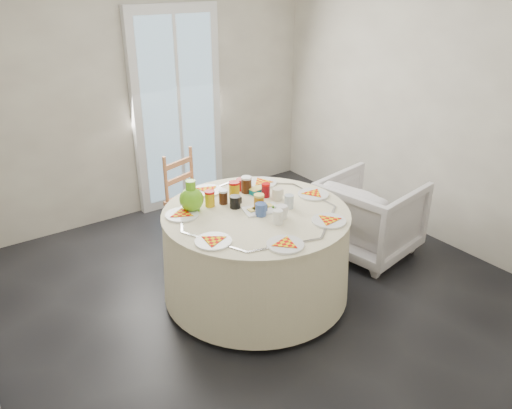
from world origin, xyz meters
TOP-DOWN VIEW (x-y plane):
  - floor at (0.00, 0.00)m, footprint 4.00×4.00m
  - wall_back at (0.00, 2.00)m, footprint 4.00×0.02m
  - wall_right at (2.00, 0.00)m, footprint 0.02×4.00m
  - glass_door at (0.40, 1.95)m, footprint 1.00×0.08m
  - table at (0.02, -0.01)m, footprint 1.45×1.45m
  - wooden_chair at (0.05, 1.04)m, footprint 0.50×0.49m
  - armchair at (1.26, -0.05)m, footprint 0.84×0.88m
  - place_settings at (0.02, -0.01)m, footprint 1.72×1.72m
  - jar_cluster at (0.01, 0.22)m, footprint 0.56×0.37m
  - butter_tub at (0.22, 0.27)m, footprint 0.12×0.09m
  - green_pitcher at (-0.36, 0.29)m, footprint 0.23×0.23m
  - cheese_platter at (0.07, -0.02)m, footprint 0.31×0.24m
  - mugs_glasses at (0.11, 0.02)m, footprint 0.74×0.74m

SIDE VIEW (x-z plane):
  - floor at x=0.00m, z-range 0.00..0.00m
  - table at x=0.02m, z-range 0.01..0.74m
  - armchair at x=1.26m, z-range -0.01..0.79m
  - wooden_chair at x=0.05m, z-range 0.02..0.92m
  - place_settings at x=0.02m, z-range 0.76..0.78m
  - cheese_platter at x=0.07m, z-range 0.75..0.79m
  - butter_tub at x=0.22m, z-range 0.76..0.81m
  - mugs_glasses at x=0.11m, z-range 0.75..0.87m
  - jar_cluster at x=0.01m, z-range 0.74..0.90m
  - green_pitcher at x=-0.36m, z-range 0.75..0.99m
  - glass_door at x=0.40m, z-range 0.00..2.10m
  - wall_back at x=0.00m, z-range 0.00..2.60m
  - wall_right at x=2.00m, z-range 0.00..2.60m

